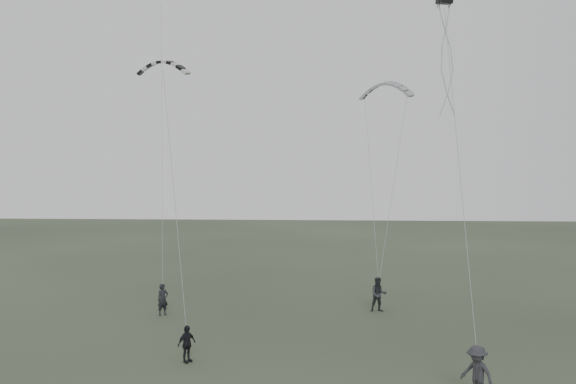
# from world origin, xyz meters

# --- Properties ---
(ground) EXTENTS (140.00, 140.00, 0.00)m
(ground) POSITION_xyz_m (0.00, 0.00, 0.00)
(ground) COLOR #2B3625
(ground) RESTS_ON ground
(flyer_left) EXTENTS (0.75, 0.74, 1.75)m
(flyer_left) POSITION_xyz_m (-6.10, 7.25, 0.87)
(flyer_left) COLOR black
(flyer_left) RESTS_ON ground
(flyer_right) EXTENTS (1.02, 0.83, 1.95)m
(flyer_right) POSITION_xyz_m (5.94, 8.83, 0.98)
(flyer_right) COLOR #26272B
(flyer_right) RESTS_ON ground
(flyer_center) EXTENTS (0.85, 0.94, 1.54)m
(flyer_center) POSITION_xyz_m (-2.92, -0.26, 0.77)
(flyer_center) COLOR black
(flyer_center) RESTS_ON ground
(flyer_far) EXTENTS (1.37, 1.42, 1.94)m
(flyer_far) POSITION_xyz_m (8.07, -3.61, 0.97)
(flyer_far) COLOR #2A2A2F
(flyer_far) RESTS_ON ground
(kite_pale_large) EXTENTS (3.70, 2.46, 1.64)m
(kite_pale_large) POSITION_xyz_m (6.85, 14.16, 13.74)
(kite_pale_large) COLOR #95979A
(kite_pale_large) RESTS_ON flyer_right
(kite_striped) EXTENTS (2.60, 0.95, 1.17)m
(kite_striped) POSITION_xyz_m (-5.20, 4.52, 13.42)
(kite_striped) COLOR black
(kite_striped) RESTS_ON flyer_center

